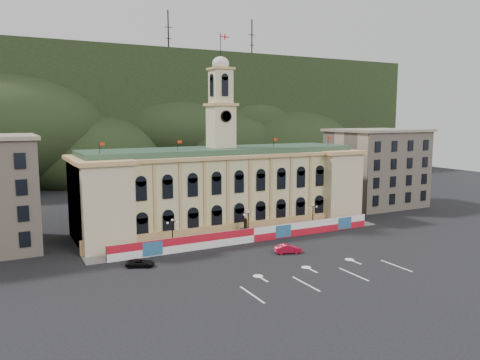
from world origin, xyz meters
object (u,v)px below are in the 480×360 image
statue (245,232)px  black_suv (140,263)px  lamp_center (248,222)px  red_sedan (288,249)px

statue → black_suv: 22.30m
lamp_center → black_suv: 22.13m
statue → black_suv: bearing=-161.3°
lamp_center → black_suv: (-21.12, -6.14, -2.50)m
lamp_center → red_sedan: lamp_center is taller
red_sedan → black_suv: (-22.69, 4.19, -0.14)m
statue → lamp_center: (0.00, -1.00, 1.89)m
black_suv → lamp_center: bearing=-49.6°
statue → red_sedan: (1.57, -11.33, -0.48)m
statue → lamp_center: 2.14m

